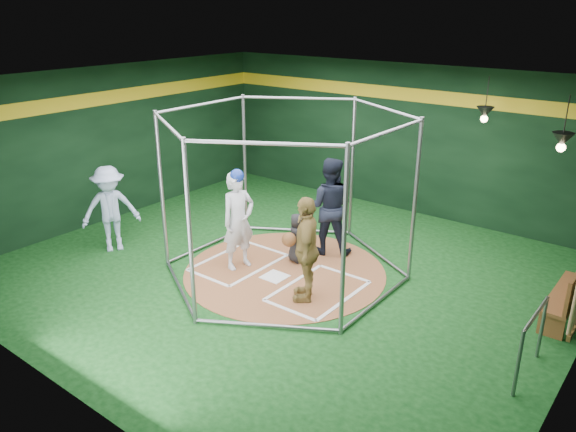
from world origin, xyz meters
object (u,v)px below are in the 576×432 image
Objects in this scene: visitor_leopard at (306,249)px; dugout_bench at (572,289)px; batter_figure at (238,220)px; umpire at (329,206)px.

visitor_leopard reaches higher than dugout_bench.
batter_figure reaches higher than dugout_bench.
dugout_bench is at bearing 158.28° from umpire.
umpire is 1.16× the size of dugout_bench.
visitor_leopard is 4.28m from dugout_bench.
batter_figure is 1.14× the size of dugout_bench.
umpire is at bearing -176.78° from dugout_bench.
visitor_leopard is (1.73, -0.21, -0.05)m from batter_figure.
umpire reaches higher than dugout_bench.
visitor_leopard is at bearing 87.80° from umpire.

